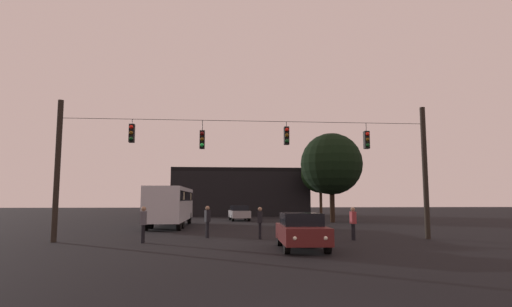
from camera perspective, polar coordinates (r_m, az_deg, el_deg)
The scene contains 12 objects.
ground_plane at distance 31.57m, azimuth -2.35°, elevation -10.16°, with size 168.00×168.00×0.00m, color black.
overhead_signal_span at distance 21.60m, azimuth -1.07°, elevation -1.11°, with size 19.46×0.44×7.13m.
city_bus at distance 33.25m, azimuth -11.62°, elevation -6.63°, with size 2.67×11.03×3.00m.
car_near_right at distance 17.89m, azimuth 6.27°, elevation -10.45°, with size 1.99×4.40×1.52m.
car_far_left at distance 42.07m, azimuth -2.32°, elevation -8.13°, with size 2.10×4.43×1.52m.
pedestrian_crossing_left at distance 22.43m, azimuth 0.55°, elevation -9.25°, with size 0.29×0.39×1.69m.
pedestrian_crossing_center at distance 23.23m, azimuth -6.71°, elevation -9.03°, with size 0.36×0.42×1.74m.
pedestrian_crossing_right at distance 22.36m, azimuth 13.21°, elevation -9.08°, with size 0.26×0.38×1.69m.
pedestrian_near_bus at distance 21.07m, azimuth -15.25°, elevation -9.10°, with size 0.26×0.37×1.75m.
corner_building at distance 56.67m, azimuth -2.25°, elevation -5.37°, with size 17.65×8.86×6.17m.
tree_left_silhouette at distance 39.46m, azimuth 10.34°, elevation -1.42°, with size 5.77×5.77×8.32m.
tree_behind_building at distance 51.96m, azimuth 8.85°, elevation -2.75°, with size 4.82×4.82×7.74m.
Camera 1 is at (-1.47, -6.97, 2.07)m, focal length 29.07 mm.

